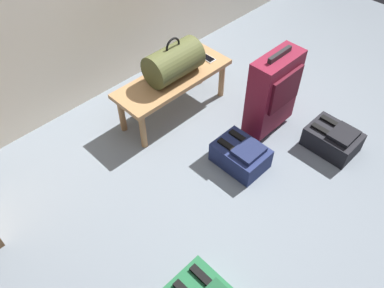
{
  "coord_description": "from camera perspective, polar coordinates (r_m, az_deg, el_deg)",
  "views": [
    {
      "loc": [
        -1.39,
        -0.95,
        2.23
      ],
      "look_at": [
        -0.09,
        0.37,
        0.25
      ],
      "focal_mm": 36.33,
      "sensor_mm": 36.0,
      "label": 1
    }
  ],
  "objects": [
    {
      "name": "ground_plane",
      "position": [
        2.79,
        6.65,
        -6.49
      ],
      "size": [
        6.6,
        6.6,
        0.0
      ],
      "primitive_type": "plane",
      "color": "slate"
    },
    {
      "name": "bench",
      "position": [
        3.13,
        -2.76,
        9.08
      ],
      "size": [
        1.0,
        0.36,
        0.37
      ],
      "color": "#A87A4C",
      "rests_on": "ground"
    },
    {
      "name": "duffel_bag_olive",
      "position": [
        3.03,
        -2.73,
        11.96
      ],
      "size": [
        0.44,
        0.26,
        0.34
      ],
      "color": "#51562D",
      "rests_on": "bench"
    },
    {
      "name": "cell_phone",
      "position": [
        3.3,
        2.23,
        12.52
      ],
      "size": [
        0.07,
        0.14,
        0.01
      ],
      "color": "silver",
      "rests_on": "bench"
    },
    {
      "name": "suitcase_upright_burgundy",
      "position": [
        3.01,
        11.82,
        7.5
      ],
      "size": [
        0.43,
        0.21,
        0.72
      ],
      "color": "maroon",
      "rests_on": "ground"
    },
    {
      "name": "backpack_dark",
      "position": [
        3.15,
        19.96,
        0.68
      ],
      "size": [
        0.28,
        0.38,
        0.21
      ],
      "color": "black",
      "rests_on": "ground"
    },
    {
      "name": "backpack_navy",
      "position": [
        2.87,
        7.18,
        -1.62
      ],
      "size": [
        0.28,
        0.38,
        0.21
      ],
      "color": "navy",
      "rests_on": "ground"
    }
  ]
}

